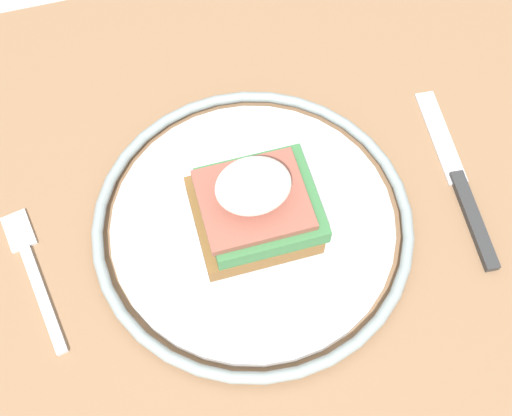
% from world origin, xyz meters
% --- Properties ---
extents(dining_table, '(0.84, 0.74, 0.76)m').
position_xyz_m(dining_table, '(0.00, 0.00, 0.62)').
color(dining_table, '#846042').
rests_on(dining_table, ground_plane).
extents(plate, '(0.28, 0.28, 0.02)m').
position_xyz_m(plate, '(0.00, 0.06, 0.77)').
color(plate, silver).
rests_on(plate, dining_table).
extents(sandwich, '(0.10, 0.09, 0.08)m').
position_xyz_m(sandwich, '(0.00, 0.06, 0.81)').
color(sandwich, brown).
rests_on(sandwich, plate).
extents(fork, '(0.04, 0.14, 0.00)m').
position_xyz_m(fork, '(-0.19, 0.07, 0.76)').
color(fork, silver).
rests_on(fork, dining_table).
extents(knife, '(0.03, 0.19, 0.01)m').
position_xyz_m(knife, '(0.19, 0.04, 0.76)').
color(knife, '#2D2D2D').
rests_on(knife, dining_table).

